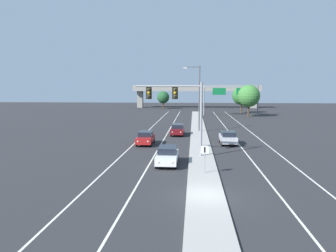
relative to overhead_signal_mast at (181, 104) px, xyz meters
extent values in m
plane|color=#28282B|center=(2.07, -11.96, -5.27)|extent=(260.00, 260.00, 0.00)
cube|color=#9E9B93|center=(2.07, 6.04, -5.20)|extent=(2.40, 110.00, 0.15)
cube|color=silver|center=(-2.63, 13.04, -5.27)|extent=(0.14, 100.00, 0.01)
cube|color=silver|center=(6.77, 13.04, -5.27)|extent=(0.14, 100.00, 0.01)
cube|color=silver|center=(-5.93, 13.04, -5.27)|extent=(0.14, 100.00, 0.01)
cube|color=silver|center=(10.07, 13.04, -5.27)|extent=(0.14, 100.00, 0.01)
cylinder|color=gray|center=(2.01, 0.01, -1.52)|extent=(0.24, 0.24, 7.20)
cylinder|color=gray|center=(-1.19, 0.01, 1.68)|extent=(6.39, 0.16, 0.16)
cube|color=black|center=(-0.55, 0.05, 1.03)|extent=(0.56, 0.06, 1.20)
cube|color=#38330F|center=(-0.55, 0.01, 1.03)|extent=(0.32, 0.32, 1.00)
sphere|color=#282828|center=(-0.55, -0.16, 1.35)|extent=(0.22, 0.22, 0.22)
sphere|color=#F2A819|center=(-0.55, -0.16, 1.03)|extent=(0.22, 0.22, 0.22)
sphere|color=#282828|center=(-0.55, -0.16, 0.71)|extent=(0.22, 0.22, 0.22)
cube|color=black|center=(-3.11, 0.05, 1.03)|extent=(0.56, 0.06, 1.20)
cube|color=#38330F|center=(-3.11, 0.01, 1.03)|extent=(0.32, 0.32, 1.00)
sphere|color=#282828|center=(-3.11, -0.16, 1.35)|extent=(0.22, 0.22, 0.22)
sphere|color=#F2A819|center=(-3.11, -0.16, 1.03)|extent=(0.22, 0.22, 0.22)
sphere|color=#282828|center=(-3.11, -0.16, 0.71)|extent=(0.22, 0.22, 0.22)
cylinder|color=gray|center=(2.16, -6.64, -4.02)|extent=(0.08, 0.08, 2.20)
cube|color=white|center=(2.16, -6.67, -3.27)|extent=(0.60, 0.03, 0.60)
cube|color=black|center=(2.16, -6.69, -3.27)|extent=(0.12, 0.01, 0.44)
cylinder|color=#4C4C51|center=(2.12, 19.11, -0.12)|extent=(0.20, 0.20, 10.00)
cylinder|color=#4C4C51|center=(1.02, 19.11, 4.68)|extent=(2.20, 0.12, 0.12)
cube|color=#B7B7B2|center=(-0.08, 19.11, 4.53)|extent=(0.56, 0.28, 0.20)
cube|color=silver|center=(-1.02, -3.44, -4.60)|extent=(1.82, 4.41, 0.70)
cube|color=black|center=(-1.02, -3.22, -3.97)|extent=(1.59, 2.38, 0.56)
sphere|color=#EAE5C6|center=(-0.44, -5.61, -4.55)|extent=(0.18, 0.18, 0.18)
sphere|color=#EAE5C6|center=(-1.59, -5.62, -4.55)|extent=(0.18, 0.18, 0.18)
cylinder|color=black|center=(-0.21, -4.93, -4.95)|extent=(0.22, 0.64, 0.64)
cylinder|color=black|center=(-1.81, -4.94, -4.95)|extent=(0.22, 0.64, 0.64)
cylinder|color=black|center=(-0.22, -1.93, -4.95)|extent=(0.22, 0.64, 0.64)
cylinder|color=black|center=(-1.82, -1.94, -4.95)|extent=(0.22, 0.64, 0.64)
cube|color=maroon|center=(-4.46, 6.82, -4.60)|extent=(1.80, 4.40, 0.70)
cube|color=black|center=(-4.46, 7.04, -3.97)|extent=(1.58, 2.38, 0.56)
sphere|color=#EAE5C6|center=(-3.88, 4.64, -4.55)|extent=(0.18, 0.18, 0.18)
sphere|color=#EAE5C6|center=(-5.03, 4.64, -4.55)|extent=(0.18, 0.18, 0.18)
cylinder|color=black|center=(-3.66, 5.32, -4.95)|extent=(0.22, 0.64, 0.64)
cylinder|color=black|center=(-5.26, 5.32, -4.95)|extent=(0.22, 0.64, 0.64)
cylinder|color=black|center=(-3.66, 8.32, -4.95)|extent=(0.22, 0.64, 0.64)
cylinder|color=black|center=(-5.26, 8.32, -4.95)|extent=(0.22, 0.64, 0.64)
cube|color=#5B0F14|center=(-1.01, 15.03, -4.60)|extent=(1.85, 4.42, 0.70)
cube|color=black|center=(-1.01, 15.25, -3.97)|extent=(1.61, 2.39, 0.56)
sphere|color=#EAE5C6|center=(-0.46, 12.84, -4.55)|extent=(0.18, 0.18, 0.18)
sphere|color=#EAE5C6|center=(-1.62, 12.86, -4.55)|extent=(0.18, 0.18, 0.18)
cylinder|color=black|center=(-0.23, 13.52, -4.95)|extent=(0.23, 0.64, 0.64)
cylinder|color=black|center=(-1.83, 13.54, -4.95)|extent=(0.23, 0.64, 0.64)
cylinder|color=black|center=(-0.20, 16.52, -4.95)|extent=(0.23, 0.64, 0.64)
cylinder|color=black|center=(-1.80, 16.54, -4.95)|extent=(0.23, 0.64, 0.64)
cube|color=#B7B7BC|center=(5.44, 7.92, -4.60)|extent=(1.88, 4.43, 0.70)
cube|color=black|center=(5.45, 7.70, -3.97)|extent=(1.63, 2.40, 0.56)
sphere|color=#EAE5C6|center=(4.83, 10.09, -4.55)|extent=(0.18, 0.18, 0.18)
sphere|color=#EAE5C6|center=(5.98, 10.11, -4.55)|extent=(0.18, 0.18, 0.18)
cylinder|color=black|center=(4.62, 9.41, -4.95)|extent=(0.23, 0.64, 0.64)
cylinder|color=black|center=(6.22, 9.44, -4.95)|extent=(0.23, 0.64, 0.64)
cylinder|color=black|center=(4.67, 6.41, -4.95)|extent=(0.23, 0.64, 0.64)
cylinder|color=black|center=(6.27, 6.44, -4.95)|extent=(0.23, 0.64, 0.64)
cylinder|color=gray|center=(3.77, 49.69, -1.52)|extent=(0.28, 0.28, 7.50)
cylinder|color=gray|center=(16.77, 49.69, -1.52)|extent=(0.28, 0.28, 7.50)
cube|color=gray|center=(10.27, 49.69, 1.83)|extent=(13.00, 0.36, 0.70)
cube|color=#0F6033|center=(7.41, 49.49, 0.63)|extent=(3.20, 0.08, 1.70)
cube|color=#0F6033|center=(13.13, 49.49, 0.63)|extent=(3.20, 0.08, 1.70)
cube|color=gray|center=(2.07, 81.19, 0.93)|extent=(42.40, 6.40, 1.10)
cube|color=gray|center=(2.07, 78.19, 1.93)|extent=(42.40, 0.36, 0.90)
cube|color=gray|center=(-17.13, 81.19, -2.45)|extent=(1.80, 2.40, 5.65)
cube|color=gray|center=(21.27, 81.19, -2.45)|extent=(1.80, 2.40, 5.65)
cylinder|color=#4C3823|center=(14.05, 46.59, -3.86)|extent=(0.36, 0.36, 2.83)
sphere|color=#387533|center=(14.05, 46.59, -0.38)|extent=(5.17, 5.17, 5.17)
cylinder|color=#4C3823|center=(14.00, 57.96, -3.92)|extent=(0.36, 0.36, 2.71)
sphere|color=#2D6B2D|center=(14.00, 57.96, -0.58)|extent=(4.96, 4.96, 4.96)
cylinder|color=#4C3823|center=(-8.57, 74.46, -4.20)|extent=(0.36, 0.36, 2.15)
sphere|color=#1E4C28|center=(-8.57, 74.46, -1.55)|extent=(3.93, 3.93, 3.93)
camera|label=1|loc=(1.28, -32.29, 1.54)|focal=35.54mm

